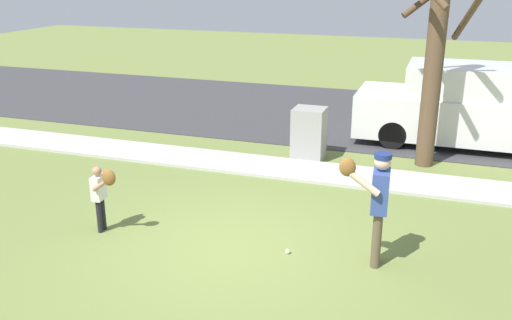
{
  "coord_description": "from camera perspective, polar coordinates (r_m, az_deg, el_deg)",
  "views": [
    {
      "loc": [
        2.84,
        -7.1,
        4.06
      ],
      "look_at": [
        -0.02,
        1.26,
        1.0
      ],
      "focal_mm": 39.58,
      "sensor_mm": 36.0,
      "label": 1
    }
  ],
  "objects": [
    {
      "name": "parked_van_white",
      "position": [
        14.12,
        20.46,
        4.98
      ],
      "size": [
        5.0,
        1.95,
        1.88
      ],
      "color": "silver",
      "rests_on": "road_surface"
    },
    {
      "name": "street_tree_near",
      "position": [
        12.06,
        17.72,
        10.94
      ],
      "size": [
        1.84,
        1.88,
        4.74
      ],
      "color": "brown",
      "rests_on": "ground"
    },
    {
      "name": "person_child",
      "position": [
        9.16,
        -15.36,
        -2.95
      ],
      "size": [
        0.5,
        0.41,
        1.13
      ],
      "rotation": [
        0.0,
        0.0,
        0.08
      ],
      "color": "black",
      "rests_on": "ground"
    },
    {
      "name": "baseball",
      "position": [
        8.49,
        3.22,
        -9.2
      ],
      "size": [
        0.07,
        0.07,
        0.07
      ],
      "primitive_type": "sphere",
      "color": "white",
      "rests_on": "ground"
    },
    {
      "name": "ground_plane",
      "position": [
        11.69,
        3.62,
        -1.25
      ],
      "size": [
        48.0,
        48.0,
        0.0
      ],
      "primitive_type": "plane",
      "color": "olive"
    },
    {
      "name": "utility_cabinet",
      "position": [
        12.4,
        5.37,
        2.67
      ],
      "size": [
        0.68,
        0.63,
        1.14
      ],
      "primitive_type": "cube",
      "color": "gray",
      "rests_on": "ground"
    },
    {
      "name": "person_adult",
      "position": [
        7.93,
        12.12,
        -3.65
      ],
      "size": [
        0.67,
        0.66,
        1.67
      ],
      "rotation": [
        0.0,
        0.0,
        -3.06
      ],
      "color": "brown",
      "rests_on": "ground"
    },
    {
      "name": "road_surface",
      "position": [
        16.45,
        8.36,
        4.65
      ],
      "size": [
        36.0,
        6.8,
        0.02
      ],
      "primitive_type": "cube",
      "color": "#38383A",
      "rests_on": "ground"
    },
    {
      "name": "sidewalk_strip",
      "position": [
        11.77,
        3.75,
        -0.95
      ],
      "size": [
        36.0,
        1.2,
        0.06
      ],
      "primitive_type": "cube",
      "color": "#B2B2AD",
      "rests_on": "ground"
    }
  ]
}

